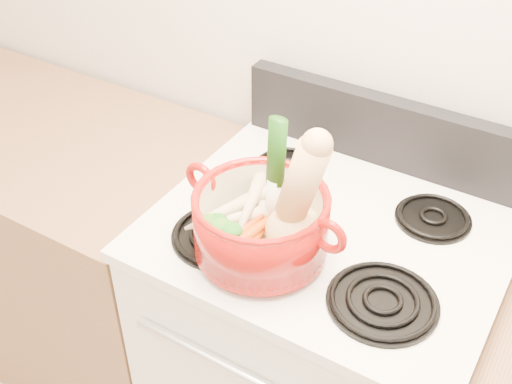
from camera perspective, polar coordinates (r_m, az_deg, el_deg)
The scene contains 26 objects.
wall_back at distance 1.56m, azimuth 13.42°, elevation 14.21°, with size 3.50×0.02×2.60m, color silver.
stove_body at distance 1.82m, azimuth 5.54°, elevation -14.78°, with size 0.76×0.65×0.92m, color white.
cooktop at distance 1.47m, azimuth 6.63°, elevation -3.45°, with size 0.78×0.67×0.03m, color white.
control_backsplash at distance 1.64m, azimuth 11.51°, elevation 5.31°, with size 0.76×0.05×0.18m, color black.
oven_handle at distance 1.38m, azimuth -0.29°, elevation -16.37°, with size 0.02×0.02×0.60m, color silver.
counter_left at distance 2.32m, azimuth -18.75°, elevation -3.26°, with size 1.36×0.65×0.90m, color brown.
burner_front_left at distance 1.42m, azimuth -3.07°, elevation -3.75°, with size 0.22×0.22×0.02m, color black.
burner_front_right at distance 1.30m, azimuth 11.20°, elevation -9.46°, with size 0.22×0.22×0.02m, color black.
burner_back_left at distance 1.62m, azimuth 2.83°, elevation 2.27°, with size 0.17×0.17×0.02m, color black.
burner_back_right at distance 1.52m, azimuth 15.48°, elevation -2.14°, with size 0.17×0.17×0.02m, color black.
dutch_oven at distance 1.32m, azimuth 0.45°, elevation -2.80°, with size 0.28×0.28×0.14m, color #940E09.
pot_handle_left at distance 1.37m, azimuth -4.94°, elevation 1.22°, with size 0.08×0.08×0.02m, color #940E09.
pot_handle_right at distance 1.23m, azimuth 6.49°, elevation -3.91°, with size 0.08×0.08×0.02m, color #940E09.
squash at distance 1.24m, azimuth 3.57°, elevation -0.51°, with size 0.11×0.11×0.28m, color tan, non-canonical shape.
leek at distance 1.30m, azimuth 1.72°, elevation 1.59°, with size 0.04×0.04×0.27m, color silver.
ginger at distance 1.37m, azimuth 3.71°, elevation -2.15°, with size 0.08×0.06×0.05m, color tan.
parsnip_0 at distance 1.39m, azimuth -0.52°, elevation -1.65°, with size 0.04×0.04×0.23m, color beige.
parsnip_1 at distance 1.36m, azimuth -2.41°, elevation -2.38°, with size 0.04×0.04×0.18m, color beige.
parsnip_2 at distance 1.37m, azimuth 0.44°, elevation -1.46°, with size 0.04×0.04×0.18m, color beige.
parsnip_3 at distance 1.35m, azimuth -3.31°, elevation -1.82°, with size 0.04×0.04×0.16m, color beige.
parsnip_4 at distance 1.38m, azimuth -1.02°, elevation -0.73°, with size 0.04×0.04×0.19m, color beige.
parsnip_5 at distance 1.36m, azimuth -0.39°, elevation -0.72°, with size 0.04×0.04×0.22m, color beige.
carrot_0 at distance 1.32m, azimuth -0.02°, elevation -4.12°, with size 0.04×0.04×0.18m, color #D34F0A.
carrot_1 at distance 1.31m, azimuth -1.45°, elevation -4.10°, with size 0.03×0.03×0.14m, color #B83909.
carrot_2 at distance 1.32m, azimuth -0.07°, elevation -3.54°, with size 0.04×0.04×0.19m, color #BB4609.
carrot_3 at distance 1.32m, azimuth -1.12°, elevation -3.54°, with size 0.03×0.03×0.14m, color #D2460A.
Camera 1 is at (0.43, 0.37, 1.90)m, focal length 45.00 mm.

